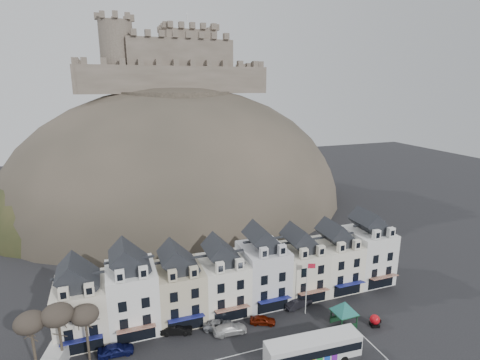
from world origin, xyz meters
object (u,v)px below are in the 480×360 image
(car_white, at_px, (230,329))
(red_buoy, at_px, (375,320))
(car_black, at_px, (177,329))
(car_charcoal, at_px, (298,302))
(car_silver, at_px, (219,325))
(bus_shelter, at_px, (345,307))
(car_navy, at_px, (116,350))
(car_maroon, at_px, (263,320))
(bus, at_px, (313,349))
(flagpole, at_px, (307,285))

(car_white, bearing_deg, red_buoy, -103.36)
(car_black, bearing_deg, car_charcoal, -73.93)
(car_silver, height_order, car_white, car_white)
(bus_shelter, height_order, car_navy, bus_shelter)
(car_maroon, distance_m, car_charcoal, 7.34)
(car_silver, bearing_deg, bus_shelter, -87.19)
(car_navy, relative_size, car_maroon, 1.20)
(red_buoy, xyz_separation_m, car_navy, (-35.78, 6.55, -0.13))
(car_charcoal, bearing_deg, car_white, 89.84)
(bus, height_order, car_charcoal, bus)
(red_buoy, distance_m, car_charcoal, 11.54)
(red_buoy, bearing_deg, car_silver, 161.84)
(bus, relative_size, car_white, 2.58)
(car_black, bearing_deg, car_silver, -84.01)
(car_charcoal, bearing_deg, flagpole, 175.79)
(car_navy, bearing_deg, car_white, -90.48)
(car_black, bearing_deg, car_maroon, -83.73)
(flagpole, bearing_deg, bus_shelter, -51.86)
(bus_shelter, xyz_separation_m, flagpole, (-3.59, 4.58, 1.85))
(bus, xyz_separation_m, car_charcoal, (4.18, 11.51, -1.16))
(car_silver, distance_m, car_maroon, 6.49)
(bus, bearing_deg, flagpole, 68.24)
(red_buoy, xyz_separation_m, car_maroon, (-15.20, 6.01, -0.26))
(red_buoy, bearing_deg, car_maroon, 158.42)
(car_navy, distance_m, car_white, 15.40)
(red_buoy, distance_m, flagpole, 10.79)
(bus_shelter, relative_size, car_black, 1.43)
(bus, xyz_separation_m, red_buoy, (12.36, 3.36, -1.03))
(car_silver, bearing_deg, bus, -117.89)
(car_white, bearing_deg, car_silver, 41.85)
(car_white, bearing_deg, bus_shelter, -102.22)
(car_navy, xyz_separation_m, car_silver, (14.18, 0.54, -0.14))
(car_silver, bearing_deg, car_charcoal, -64.88)
(red_buoy, distance_m, car_maroon, 16.35)
(bus, xyz_separation_m, car_black, (-15.19, 11.51, -1.21))
(car_silver, xyz_separation_m, car_maroon, (6.40, -1.08, 0.01))
(car_white, height_order, car_maroon, car_white)
(car_black, distance_m, car_maroon, 12.53)
(bus, bearing_deg, car_white, 135.16)
(car_white, bearing_deg, car_maroon, -83.85)
(red_buoy, xyz_separation_m, car_silver, (-21.60, 7.09, -0.27))
(bus, xyz_separation_m, bus_shelter, (8.05, 4.90, 1.18))
(red_buoy, distance_m, car_black, 28.73)
(flagpole, relative_size, car_silver, 1.93)
(car_navy, distance_m, car_maroon, 20.58)
(car_white, height_order, car_charcoal, car_charcoal)
(car_navy, distance_m, car_charcoal, 27.65)
(flagpole, xyz_separation_m, car_charcoal, (-0.27, 2.03, -4.18))
(bus_shelter, xyz_separation_m, car_charcoal, (-3.86, 6.61, -2.34))
(bus_shelter, distance_m, car_navy, 31.95)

